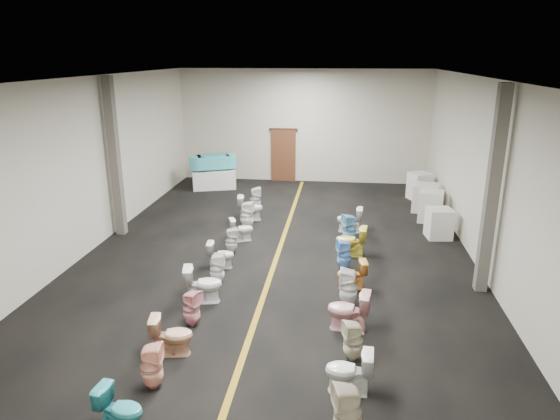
% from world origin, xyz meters
% --- Properties ---
extents(floor, '(16.00, 16.00, 0.00)m').
position_xyz_m(floor, '(0.00, 0.00, 0.00)').
color(floor, black).
rests_on(floor, ground).
extents(ceiling, '(16.00, 16.00, 0.00)m').
position_xyz_m(ceiling, '(0.00, 0.00, 4.50)').
color(ceiling, black).
rests_on(ceiling, ground).
extents(wall_back, '(10.00, 0.00, 10.00)m').
position_xyz_m(wall_back, '(0.00, 8.00, 2.25)').
color(wall_back, beige).
rests_on(wall_back, ground).
extents(wall_front, '(10.00, 0.00, 10.00)m').
position_xyz_m(wall_front, '(0.00, -8.00, 2.25)').
color(wall_front, beige).
rests_on(wall_front, ground).
extents(wall_left, '(0.00, 16.00, 16.00)m').
position_xyz_m(wall_left, '(-5.00, 0.00, 2.25)').
color(wall_left, beige).
rests_on(wall_left, ground).
extents(wall_right, '(0.00, 16.00, 16.00)m').
position_xyz_m(wall_right, '(5.00, 0.00, 2.25)').
color(wall_right, beige).
rests_on(wall_right, ground).
extents(aisle_stripe, '(0.12, 15.60, 0.01)m').
position_xyz_m(aisle_stripe, '(0.00, 0.00, 0.00)').
color(aisle_stripe, olive).
rests_on(aisle_stripe, floor).
extents(back_door, '(1.00, 0.10, 2.10)m').
position_xyz_m(back_door, '(-0.80, 7.94, 1.05)').
color(back_door, '#562D19').
rests_on(back_door, floor).
extents(door_frame, '(1.15, 0.08, 0.10)m').
position_xyz_m(door_frame, '(-0.80, 7.95, 2.12)').
color(door_frame, '#331C11').
rests_on(door_frame, back_door).
extents(column_left, '(0.25, 0.25, 4.50)m').
position_xyz_m(column_left, '(-4.75, 1.00, 2.25)').
color(column_left, '#59544C').
rests_on(column_left, floor).
extents(column_right, '(0.25, 0.25, 4.50)m').
position_xyz_m(column_right, '(4.75, -1.50, 2.25)').
color(column_right, '#59544C').
rests_on(column_right, floor).
extents(display_table, '(1.81, 1.28, 0.73)m').
position_xyz_m(display_table, '(-3.35, 6.38, 0.36)').
color(display_table, white).
rests_on(display_table, floor).
extents(bathtub, '(1.75, 1.16, 0.55)m').
position_xyz_m(bathtub, '(-3.35, 6.38, 1.07)').
color(bathtub, '#43BDC2').
rests_on(bathtub, display_table).
extents(appliance_crate_a, '(0.74, 0.74, 0.86)m').
position_xyz_m(appliance_crate_a, '(4.40, 1.79, 0.43)').
color(appliance_crate_a, silver).
rests_on(appliance_crate_a, floor).
extents(appliance_crate_b, '(0.85, 0.85, 0.98)m').
position_xyz_m(appliance_crate_b, '(4.40, 3.28, 0.49)').
color(appliance_crate_b, silver).
rests_on(appliance_crate_b, floor).
extents(appliance_crate_c, '(0.97, 0.97, 0.92)m').
position_xyz_m(appliance_crate_c, '(4.40, 4.34, 0.46)').
color(appliance_crate_c, silver).
rests_on(appliance_crate_c, floor).
extents(appliance_crate_d, '(0.90, 0.90, 0.97)m').
position_xyz_m(appliance_crate_d, '(4.40, 5.78, 0.49)').
color(appliance_crate_d, silver).
rests_on(appliance_crate_d, floor).
extents(toilet_left_0, '(0.71, 0.46, 0.68)m').
position_xyz_m(toilet_left_0, '(-1.33, -6.66, 0.34)').
color(toilet_left_0, teal).
rests_on(toilet_left_0, floor).
extents(toilet_left_1, '(0.39, 0.39, 0.77)m').
position_xyz_m(toilet_left_1, '(-1.24, -5.71, 0.39)').
color(toilet_left_1, '#FFB79D').
rests_on(toilet_left_1, floor).
extents(toilet_left_2, '(0.78, 0.53, 0.74)m').
position_xyz_m(toilet_left_2, '(-1.24, -4.78, 0.37)').
color(toilet_left_2, '#DDA67E').
rests_on(toilet_left_2, floor).
extents(toilet_left_3, '(0.43, 0.43, 0.74)m').
position_xyz_m(toilet_left_3, '(-1.18, -3.81, 0.37)').
color(toilet_left_3, pink).
rests_on(toilet_left_3, floor).
extents(toilet_left_4, '(0.87, 0.61, 0.81)m').
position_xyz_m(toilet_left_4, '(-1.22, -2.83, 0.40)').
color(toilet_left_4, white).
rests_on(toilet_left_4, floor).
extents(toilet_left_5, '(0.38, 0.37, 0.74)m').
position_xyz_m(toilet_left_5, '(-1.14, -1.93, 0.37)').
color(toilet_left_5, white).
rests_on(toilet_left_5, floor).
extents(toilet_left_6, '(0.68, 0.43, 0.66)m').
position_xyz_m(toilet_left_6, '(-1.28, -1.04, 0.33)').
color(toilet_left_6, silver).
rests_on(toilet_left_6, floor).
extents(toilet_left_7, '(0.41, 0.40, 0.70)m').
position_xyz_m(toilet_left_7, '(-1.23, -0.10, 0.35)').
color(toilet_left_7, silver).
rests_on(toilet_left_7, floor).
extents(toilet_left_8, '(0.75, 0.60, 0.67)m').
position_xyz_m(toilet_left_8, '(-1.14, 0.84, 0.34)').
color(toilet_left_8, white).
rests_on(toilet_left_8, floor).
extents(toilet_left_9, '(0.42, 0.41, 0.86)m').
position_xyz_m(toilet_left_9, '(-1.17, 1.85, 0.43)').
color(toilet_left_9, white).
rests_on(toilet_left_9, floor).
extents(toilet_left_10, '(0.84, 0.56, 0.80)m').
position_xyz_m(toilet_left_10, '(-1.23, 2.70, 0.40)').
color(toilet_left_10, silver).
rests_on(toilet_left_10, floor).
extents(toilet_left_11, '(0.46, 0.45, 0.81)m').
position_xyz_m(toilet_left_11, '(-1.24, 3.66, 0.41)').
color(toilet_left_11, silver).
rests_on(toilet_left_11, floor).
extents(toilet_right_0, '(0.48, 0.48, 0.85)m').
position_xyz_m(toilet_right_0, '(1.78, -6.44, 0.43)').
color(toilet_right_0, beige).
rests_on(toilet_right_0, floor).
extents(toilet_right_1, '(0.75, 0.45, 0.74)m').
position_xyz_m(toilet_right_1, '(1.81, -5.44, 0.37)').
color(toilet_right_1, white).
rests_on(toilet_right_1, floor).
extents(toilet_right_2, '(0.43, 0.42, 0.74)m').
position_xyz_m(toilet_right_2, '(1.89, -4.57, 0.37)').
color(toilet_right_2, beige).
rests_on(toilet_right_2, floor).
extents(toilet_right_3, '(0.86, 0.57, 0.81)m').
position_xyz_m(toilet_right_3, '(1.81, -3.59, 0.41)').
color(toilet_right_3, '#E4A3A3').
rests_on(toilet_right_3, floor).
extents(toilet_right_4, '(0.41, 0.40, 0.82)m').
position_xyz_m(toilet_right_4, '(1.82, -2.61, 0.41)').
color(toilet_right_4, silver).
rests_on(toilet_right_4, floor).
extents(toilet_right_5, '(0.71, 0.48, 0.67)m').
position_xyz_m(toilet_right_5, '(1.90, -1.80, 0.33)').
color(toilet_right_5, gold).
rests_on(toilet_right_5, floor).
extents(toilet_right_6, '(0.44, 0.43, 0.76)m').
position_xyz_m(toilet_right_6, '(1.72, -0.77, 0.38)').
color(toilet_right_6, '#6DAAE8').
rests_on(toilet_right_6, floor).
extents(toilet_right_7, '(0.84, 0.55, 0.81)m').
position_xyz_m(toilet_right_7, '(1.90, 0.13, 0.40)').
color(toilet_right_7, yellow).
rests_on(toilet_right_7, floor).
extents(toilet_right_8, '(0.51, 0.50, 0.84)m').
position_xyz_m(toilet_right_8, '(1.86, 1.03, 0.42)').
color(toilet_right_8, '#71B6DD').
rests_on(toilet_right_8, floor).
extents(toilet_right_9, '(0.76, 0.47, 0.76)m').
position_xyz_m(toilet_right_9, '(1.88, 1.97, 0.38)').
color(toilet_right_9, white).
rests_on(toilet_right_9, floor).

